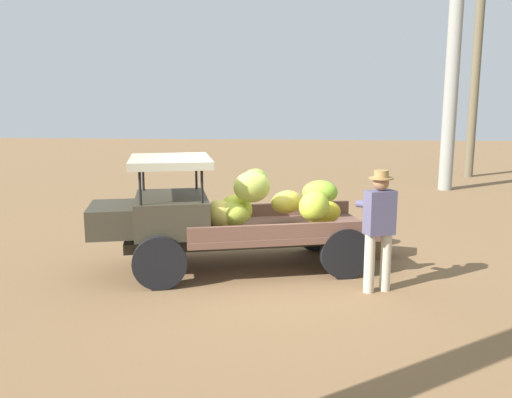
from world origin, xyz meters
name	(u,v)px	position (x,y,z in m)	size (l,w,h in m)	color
ground_plane	(258,271)	(0.00, 0.00, 0.00)	(60.00, 60.00, 0.00)	brown
truck	(224,216)	(0.55, -0.05, 0.89)	(4.66, 2.65, 1.83)	#373326
farmer	(379,223)	(-1.77, 0.77, 1.00)	(0.56, 0.52, 1.75)	#BBB29D
wooden_crate	(379,243)	(-2.05, -1.03, 0.24)	(0.50, 0.43, 0.48)	brown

